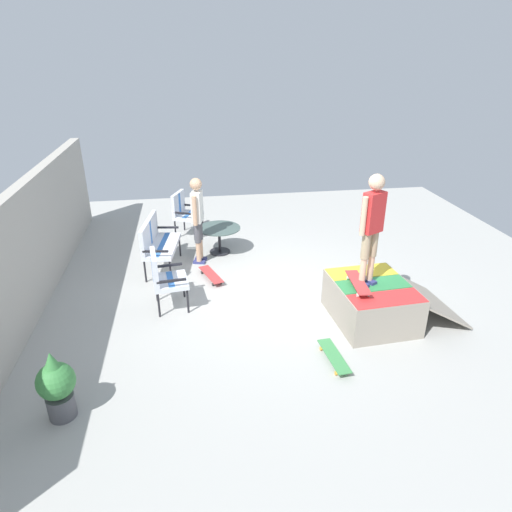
# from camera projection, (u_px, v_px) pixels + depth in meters

# --- Properties ---
(ground_plane) EXTENTS (12.00, 12.00, 0.10)m
(ground_plane) POSITION_uv_depth(u_px,v_px,m) (272.00, 295.00, 8.09)
(ground_plane) COLOR #A8A8A3
(back_wall_cinderblock) EXTENTS (9.00, 0.20, 2.06)m
(back_wall_cinderblock) POSITION_uv_depth(u_px,v_px,m) (25.00, 254.00, 7.09)
(back_wall_cinderblock) COLOR #ADA89E
(back_wall_cinderblock) RESTS_ON ground_plane
(skate_ramp) EXTENTS (1.47, 2.09, 0.65)m
(skate_ramp) POSITION_uv_depth(u_px,v_px,m) (373.00, 302.00, 7.13)
(skate_ramp) COLOR gray
(skate_ramp) RESTS_ON ground_plane
(patio_bench) EXTENTS (1.32, 0.73, 1.02)m
(patio_bench) POSITION_uv_depth(u_px,v_px,m) (156.00, 240.00, 8.70)
(patio_bench) COLOR black
(patio_bench) RESTS_ON ground_plane
(patio_chair_near_house) EXTENTS (0.78, 0.74, 1.02)m
(patio_chair_near_house) POSITION_uv_depth(u_px,v_px,m) (184.00, 210.00, 10.33)
(patio_chair_near_house) COLOR black
(patio_chair_near_house) RESTS_ON ground_plane
(patio_chair_by_wall) EXTENTS (0.68, 0.62, 1.02)m
(patio_chair_by_wall) POSITION_uv_depth(u_px,v_px,m) (163.00, 275.00, 7.34)
(patio_chair_by_wall) COLOR black
(patio_chair_by_wall) RESTS_ON ground_plane
(patio_table) EXTENTS (0.90, 0.90, 0.57)m
(patio_table) POSITION_uv_depth(u_px,v_px,m) (219.00, 235.00, 9.49)
(patio_table) COLOR black
(patio_table) RESTS_ON ground_plane
(person_watching) EXTENTS (0.47, 0.30, 1.76)m
(person_watching) POSITION_uv_depth(u_px,v_px,m) (197.00, 214.00, 8.81)
(person_watching) COLOR navy
(person_watching) RESTS_ON ground_plane
(person_skater) EXTENTS (0.34, 0.44, 1.75)m
(person_skater) POSITION_uv_depth(u_px,v_px,m) (372.00, 222.00, 6.56)
(person_skater) COLOR navy
(person_skater) RESTS_ON skate_ramp
(skateboard_by_bench) EXTENTS (0.82, 0.45, 0.10)m
(skateboard_by_bench) POSITION_uv_depth(u_px,v_px,m) (211.00, 275.00, 8.51)
(skateboard_by_bench) COLOR #B23838
(skateboard_by_bench) RESTS_ON ground_plane
(skateboard_spare) EXTENTS (0.81, 0.27, 0.10)m
(skateboard_spare) POSITION_uv_depth(u_px,v_px,m) (334.00, 356.00, 6.25)
(skateboard_spare) COLOR #3F8C4C
(skateboard_spare) RESTS_ON ground_plane
(skateboard_on_ramp) EXTENTS (0.81, 0.26, 0.10)m
(skateboard_on_ramp) POSITION_uv_depth(u_px,v_px,m) (358.00, 283.00, 6.85)
(skateboard_on_ramp) COLOR #B23838
(skateboard_on_ramp) RESTS_ON skate_ramp
(potted_plant) EXTENTS (0.44, 0.44, 0.92)m
(potted_plant) POSITION_uv_depth(u_px,v_px,m) (57.00, 385.00, 5.15)
(potted_plant) COLOR #515156
(potted_plant) RESTS_ON ground_plane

